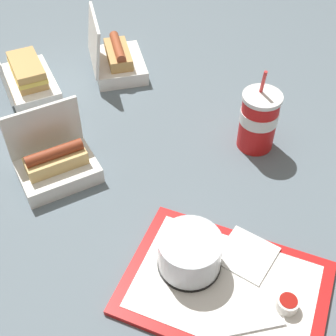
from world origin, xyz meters
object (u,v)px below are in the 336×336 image
Objects in this scene: ketchup_cup at (287,303)px; plastic_fork at (255,328)px; clamshell_hotdog_corner at (56,163)px; soda_cup_left at (258,120)px; clamshell_hotdog_front at (116,59)px; cake_container at (190,254)px; clamshell_sandwich_back at (26,78)px; food_tray at (225,288)px.

ketchup_cup is 0.07m from plastic_fork.
clamshell_hotdog_corner is 1.02× the size of soda_cup_left.
clamshell_hotdog_front is 0.43m from clamshell_hotdog_corner.
clamshell_hotdog_front is 1.09× the size of clamshell_hotdog_corner.
cake_container is 1.11× the size of plastic_fork.
soda_cup_left is (-0.63, -0.12, 0.03)m from clamshell_sandwich_back.
cake_container is (0.08, -0.01, 0.04)m from food_tray.
plastic_fork is (-0.16, 0.05, -0.03)m from cake_container.
clamshell_sandwich_back reaches higher than food_tray.
soda_cup_left is at bearing 169.83° from clamshell_hotdog_front.
clamshell_hotdog_front is at bearing -10.17° from soda_cup_left.
ketchup_cup is at bearing 174.92° from clamshell_hotdog_corner.
food_tray is 1.63× the size of clamshell_sandwich_back.
clamshell_hotdog_front reaches higher than plastic_fork.
clamshell_hotdog_corner is at bearing 107.22° from clamshell_hotdog_front.
soda_cup_left is at bearing -59.36° from ketchup_cup.
clamshell_hotdog_corner is (0.57, -0.05, 0.01)m from ketchup_cup.
food_tray is at bearing 8.71° from ketchup_cup.
clamshell_hotdog_corner is at bearing -5.08° from ketchup_cup.
plastic_fork is at bearing 161.17° from cake_container.
cake_container is at bearing -61.14° from plastic_fork.
clamshell_sandwich_back is (0.74, -0.28, 0.04)m from food_tray.
soda_cup_left reaches higher than clamshell_hotdog_front.
plastic_fork is at bearing 113.37° from soda_cup_left.
food_tray is 3.68× the size of plastic_fork.
food_tray is 0.79m from clamshell_sandwich_back.
cake_container is 0.49× the size of clamshell_sandwich_back.
clamshell_hotdog_front is at bearing -72.78° from clamshell_hotdog_corner.
cake_container reaches higher than food_tray.
clamshell_hotdog_front is 0.48m from soda_cup_left.
cake_container reaches higher than plastic_fork.
soda_cup_left reaches higher than ketchup_cup.
clamshell_hotdog_front is (0.70, -0.46, 0.01)m from ketchup_cup.
soda_cup_left reaches higher than cake_container.
ketchup_cup reaches higher than food_tray.
clamshell_hotdog_front reaches higher than cake_container.
food_tray is at bearing 140.52° from clamshell_hotdog_front.
ketchup_cup is at bearing -171.29° from food_tray.
clamshell_hotdog_front is 1.10× the size of soda_cup_left.
clamshell_hotdog_front is at bearing -127.18° from clamshell_sandwich_back.
clamshell_hotdog_front is (0.66, -0.53, 0.03)m from plastic_fork.
clamshell_hotdog_front is (0.58, -0.48, 0.03)m from food_tray.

